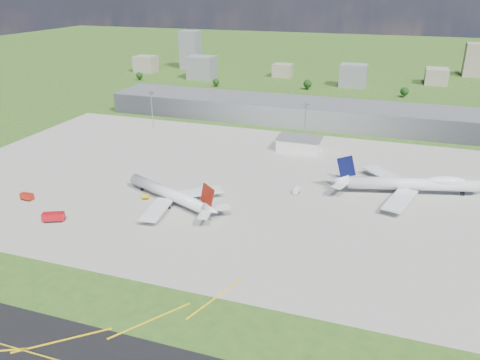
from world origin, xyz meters
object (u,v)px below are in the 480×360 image
(van_white_near, at_px, (297,191))
(van_white_far, at_px, (403,203))
(airliner_red_twin, at_px, (171,195))
(crash_tender, at_px, (27,197))
(airliner_blue_quad, at_px, (412,184))
(tug_yellow, at_px, (145,197))
(fire_truck, at_px, (54,217))

(van_white_near, relative_size, van_white_far, 1.16)
(airliner_red_twin, bearing_deg, crash_tender, 38.52)
(airliner_red_twin, relative_size, airliner_blue_quad, 0.81)
(van_white_near, xyz_separation_m, van_white_far, (50.24, 3.37, -0.21))
(airliner_blue_quad, xyz_separation_m, tug_yellow, (-121.27, -46.82, -4.49))
(airliner_red_twin, relative_size, tug_yellow, 14.26)
(fire_truck, relative_size, tug_yellow, 2.31)
(airliner_red_twin, bearing_deg, van_white_far, -138.71)
(airliner_blue_quad, relative_size, fire_truck, 7.60)
(airliner_blue_quad, height_order, fire_truck, airliner_blue_quad)
(fire_truck, xyz_separation_m, van_white_near, (94.34, 62.93, -0.62))
(crash_tender, distance_m, van_white_far, 179.08)
(airliner_red_twin, height_order, airliner_blue_quad, airliner_blue_quad)
(airliner_blue_quad, relative_size, van_white_far, 15.44)
(airliner_red_twin, relative_size, van_white_near, 10.79)
(fire_truck, distance_m, van_white_far, 159.07)
(fire_truck, height_order, van_white_far, fire_truck)
(tug_yellow, bearing_deg, van_white_far, -3.56)
(tug_yellow, bearing_deg, fire_truck, -147.75)
(fire_truck, xyz_separation_m, van_white_far, (144.59, 66.31, -0.83))
(tug_yellow, xyz_separation_m, van_white_near, (67.83, 29.67, 0.42))
(van_white_far, bearing_deg, airliner_red_twin, 177.96)
(van_white_far, bearing_deg, tug_yellow, 175.54)
(tug_yellow, relative_size, van_white_near, 0.76)
(crash_tender, bearing_deg, airliner_blue_quad, 23.40)
(airliner_red_twin, relative_size, crash_tender, 9.23)
(airliner_red_twin, height_order, van_white_far, airliner_red_twin)
(tug_yellow, distance_m, van_white_far, 122.61)
(airliner_red_twin, height_order, van_white_near, airliner_red_twin)
(airliner_blue_quad, relative_size, crash_tender, 11.38)
(airliner_red_twin, distance_m, crash_tender, 70.02)
(tug_yellow, bearing_deg, airliner_red_twin, -22.38)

